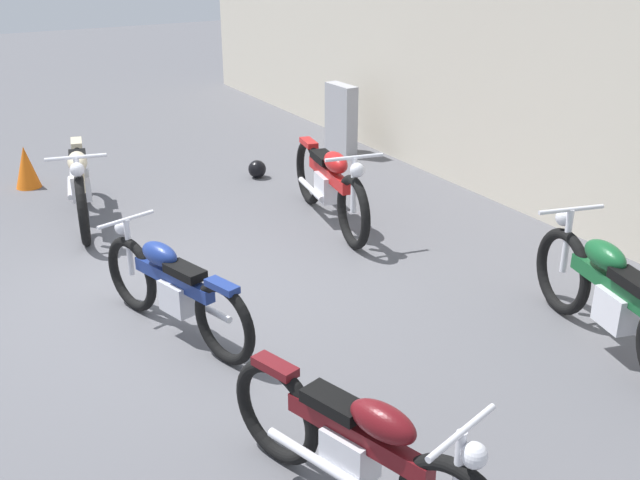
{
  "coord_description": "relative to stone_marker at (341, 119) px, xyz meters",
  "views": [
    {
      "loc": [
        5.99,
        -1.88,
        3.14
      ],
      "look_at": [
        0.67,
        1.17,
        0.55
      ],
      "focal_mm": 41.68,
      "sensor_mm": 36.0,
      "label": 1
    }
  ],
  "objects": [
    {
      "name": "motorcycle_red",
      "position": [
        2.4,
        -1.61,
        -0.03
      ],
      "size": [
        2.22,
        0.69,
        1.0
      ],
      "rotation": [
        0.0,
        0.0,
        -0.18
      ],
      "color": "black",
      "rests_on": "ground_plane"
    },
    {
      "name": "building_wall",
      "position": [
        3.22,
        0.7,
        1.25
      ],
      "size": [
        18.0,
        0.3,
        3.52
      ],
      "primitive_type": "cube",
      "color": "beige",
      "rests_on": "ground_plane"
    },
    {
      "name": "motorcycle_cream",
      "position": [
        0.93,
        -4.03,
        -0.04
      ],
      "size": [
        2.16,
        0.73,
        0.98
      ],
      "rotation": [
        0.0,
        0.0,
        -0.21
      ],
      "color": "black",
      "rests_on": "ground_plane"
    },
    {
      "name": "stone_marker",
      "position": [
        0.0,
        0.0,
        0.0
      ],
      "size": [
        0.59,
        0.22,
        1.03
      ],
      "primitive_type": "cube",
      "rotation": [
        0.0,
        0.0,
        0.04
      ],
      "color": "#9E9EA3",
      "rests_on": "ground_plane"
    },
    {
      "name": "motorcycle_blue",
      "position": [
        3.9,
        -3.98,
        -0.09
      ],
      "size": [
        1.89,
        0.76,
        0.87
      ],
      "rotation": [
        0.0,
        0.0,
        3.43
      ],
      "color": "black",
      "rests_on": "ground_plane"
    },
    {
      "name": "motorcycle_maroon",
      "position": [
        6.39,
        -3.77,
        -0.08
      ],
      "size": [
        1.96,
        0.81,
        0.91
      ],
      "rotation": [
        0.0,
        0.0,
        0.3
      ],
      "color": "black",
      "rests_on": "ground_plane"
    },
    {
      "name": "ground_plane",
      "position": [
        3.22,
        -3.76,
        -0.51
      ],
      "size": [
        40.0,
        40.0,
        0.0
      ],
      "primitive_type": "plane",
      "color": "#56565B"
    },
    {
      "name": "traffic_cone",
      "position": [
        -0.66,
        -4.36,
        -0.24
      ],
      "size": [
        0.32,
        0.32,
        0.55
      ],
      "primitive_type": "cone",
      "color": "orange",
      "rests_on": "ground_plane"
    },
    {
      "name": "motorcycle_green",
      "position": [
        5.87,
        -1.08,
        -0.04
      ],
      "size": [
        2.13,
        0.79,
        0.97
      ],
      "rotation": [
        0.0,
        0.0,
        2.89
      ],
      "color": "black",
      "rests_on": "ground_plane"
    },
    {
      "name": "helmet",
      "position": [
        0.46,
        -1.6,
        -0.39
      ],
      "size": [
        0.24,
        0.24,
        0.24
      ],
      "primitive_type": "sphere",
      "color": "black",
      "rests_on": "ground_plane"
    }
  ]
}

